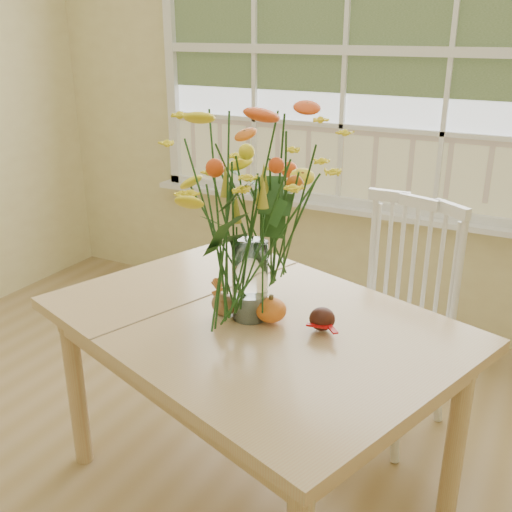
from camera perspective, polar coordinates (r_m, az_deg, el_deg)
The scene contains 8 objects.
wall_back at distance 3.44m, azimuth 8.55°, elevation 15.51°, with size 4.00×0.02×2.70m, color beige.
window at distance 3.39m, azimuth 8.49°, elevation 18.51°, with size 2.42×0.12×1.74m.
dining_table at distance 2.11m, azimuth -0.26°, elevation -8.09°, with size 1.60×1.36×0.73m.
windsor_chair at distance 2.64m, azimuth 13.28°, elevation -4.56°, with size 0.56×0.55×0.99m.
flower_vase at distance 1.92m, azimuth -0.61°, elevation 5.10°, with size 0.57×0.57×0.68m.
pumpkin at distance 2.02m, azimuth 1.44°, elevation -5.28°, with size 0.11×0.11×0.08m, color orange.
turkey_figurine at distance 2.05m, azimuth -3.14°, elevation -4.66°, with size 0.12×0.10×0.12m.
dark_gourd at distance 1.98m, azimuth 6.32°, elevation -6.08°, with size 0.13×0.11×0.08m.
Camera 1 is at (1.16, -0.98, 1.67)m, focal length 42.00 mm.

